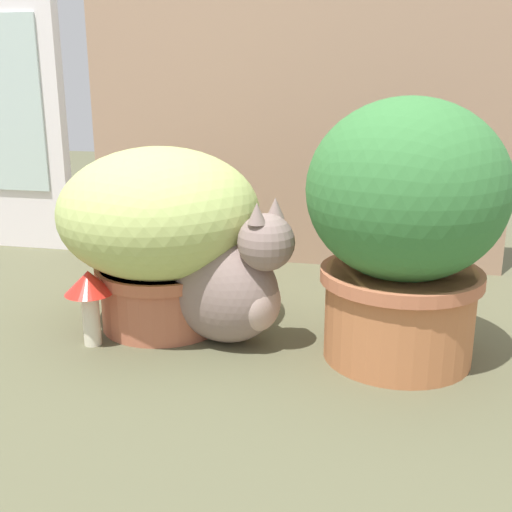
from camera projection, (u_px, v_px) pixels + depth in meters
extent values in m
plane|color=brown|center=(240.00, 342.00, 1.30)|extent=(6.00, 6.00, 0.00)
cube|color=tan|center=(291.00, 118.00, 1.74)|extent=(1.18, 0.03, 0.83)
cube|color=white|center=(20.00, 118.00, 1.91)|extent=(0.29, 0.04, 0.81)
cube|color=silver|center=(14.00, 105.00, 1.88)|extent=(0.19, 0.01, 0.52)
cylinder|color=#B46447|center=(163.00, 295.00, 1.37)|extent=(0.26, 0.26, 0.14)
cylinder|color=#B76243|center=(162.00, 271.00, 1.36)|extent=(0.29, 0.29, 0.02)
ellipsoid|color=#AFC06A|center=(159.00, 213.00, 1.32)|extent=(0.42, 0.42, 0.27)
cylinder|color=#BC7043|center=(398.00, 313.00, 1.21)|extent=(0.28, 0.28, 0.18)
cylinder|color=#BB6A48|center=(401.00, 275.00, 1.19)|extent=(0.30, 0.30, 0.02)
ellipsoid|color=#367538|center=(407.00, 190.00, 1.14)|extent=(0.37, 0.37, 0.33)
ellipsoid|color=gray|center=(221.00, 289.00, 1.28)|extent=(0.31, 0.26, 0.22)
ellipsoid|color=#BC9D94|center=(260.00, 304.00, 1.23)|extent=(0.10, 0.12, 0.11)
sphere|color=gray|center=(266.00, 242.00, 1.19)|extent=(0.14, 0.14, 0.11)
cone|color=gray|center=(275.00, 208.00, 1.19)|extent=(0.05, 0.05, 0.04)
cone|color=gray|center=(257.00, 213.00, 1.15)|extent=(0.05, 0.05, 0.04)
cylinder|color=gray|center=(193.00, 311.00, 1.40)|extent=(0.18, 0.10, 0.07)
cylinder|color=silver|center=(91.00, 319.00, 1.27)|extent=(0.03, 0.03, 0.11)
cone|color=red|center=(88.00, 282.00, 1.25)|extent=(0.10, 0.10, 0.05)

